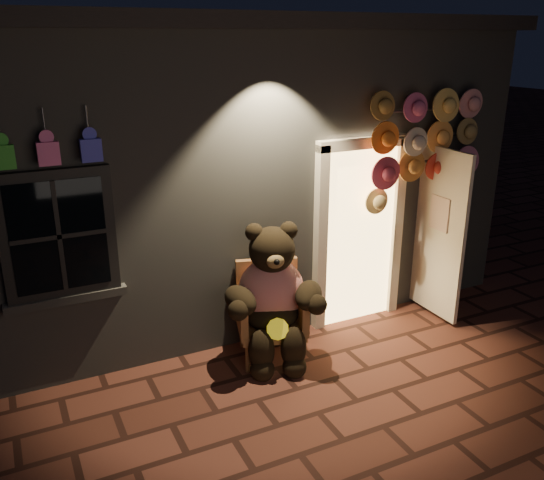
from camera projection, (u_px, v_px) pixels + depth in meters
ground at (319, 413)px, 5.23m from camera, size 60.00×60.00×0.00m
shop_building at (178, 150)px, 8.03m from camera, size 7.30×5.95×3.51m
wicker_armchair at (270, 310)px, 6.08m from camera, size 0.83×0.79×1.01m
teddy_bear at (273, 296)px, 5.89m from camera, size 1.06×0.97×1.52m
hat_rack at (425, 144)px, 6.46m from camera, size 1.51×0.22×2.68m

